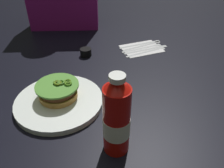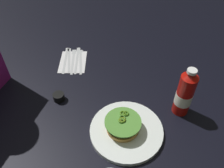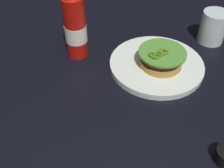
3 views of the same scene
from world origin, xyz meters
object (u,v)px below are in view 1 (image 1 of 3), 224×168
condiment_cup (86,52)px  fork_utensil (145,47)px  dinner_plate (59,101)px  ketchup_bottle (117,119)px  burger_sandwich (58,90)px  spoon_utensil (151,50)px  napkin (141,48)px  butter_knife (143,43)px  steak_knife (149,49)px  table_knife (144,45)px

condiment_cup → fork_utensil: 0.27m
dinner_plate → ketchup_bottle: bearing=-46.5°
burger_sandwich → spoon_utensil: bearing=42.8°
napkin → butter_knife: butter_knife is taller
dinner_plate → spoon_utensil: size_ratio=1.47×
steak_knife → table_knife: same height
butter_knife → napkin: bearing=-105.1°
dinner_plate → steak_knife: (0.35, 0.36, -0.00)m
condiment_cup → spoon_utensil: (0.29, 0.03, -0.01)m
steak_knife → butter_knife: (-0.02, 0.06, 0.00)m
steak_knife → napkin: bearing=163.3°
steak_knife → fork_utensil: (-0.01, 0.02, 0.00)m
ketchup_bottle → fork_utensil: bearing=73.4°
burger_sandwich → table_knife: 0.51m
condiment_cup → table_knife: 0.28m
condiment_cup → fork_utensil: bearing=12.8°
ketchup_bottle → steak_knife: bearing=71.7°
dinner_plate → burger_sandwich: 0.04m
steak_knife → burger_sandwich: bearing=-135.2°
fork_utensil → table_knife: size_ratio=1.02×
dinner_plate → table_knife: bearing=50.3°
spoon_utensil → steak_knife: 0.02m
spoon_utensil → steak_knife: same height
napkin → table_knife: table_knife is taller
steak_knife → table_knife: (-0.01, 0.04, 0.00)m
spoon_utensil → table_knife: same height
burger_sandwich → butter_knife: (0.33, 0.40, -0.04)m
dinner_plate → steak_knife: 0.50m
condiment_cup → napkin: size_ratio=0.28×
burger_sandwich → condiment_cup: 0.31m
ketchup_bottle → fork_utensil: 0.59m
steak_knife → fork_utensil: same height
dinner_plate → condiment_cup: bearing=78.0°
burger_sandwich → table_knife: (0.33, 0.39, -0.04)m
napkin → butter_knife: 0.05m
dinner_plate → napkin: 0.49m
ketchup_bottle → steak_knife: 0.57m
ketchup_bottle → napkin: ketchup_bottle is taller
dinner_plate → table_knife: dinner_plate is taller
spoon_utensil → condiment_cup: bearing=-174.2°
napkin → table_knife: size_ratio=0.92×
napkin → steak_knife: bearing=-16.7°
condiment_cup → napkin: condiment_cup is taller
spoon_utensil → steak_knife: size_ratio=0.91×
spoon_utensil → ketchup_bottle: bearing=-109.6°
ketchup_bottle → condiment_cup: ketchup_bottle is taller
ketchup_bottle → spoon_utensil: size_ratio=1.17×
spoon_utensil → steak_knife: (-0.01, 0.01, 0.00)m
burger_sandwich → condiment_cup: size_ratio=2.78×
condiment_cup → dinner_plate: bearing=-102.0°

